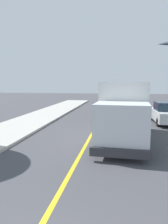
{
  "coord_description": "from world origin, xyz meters",
  "views": [
    {
      "loc": [
        1.67,
        -2.18,
        3.18
      ],
      "look_at": [
        -0.46,
        10.58,
        1.4
      ],
      "focal_mm": 34.65,
      "sensor_mm": 36.0,
      "label": 1
    }
  ],
  "objects_px": {
    "box_truck": "(124,108)",
    "parked_car_furthest": "(120,96)",
    "parked_car_far": "(120,99)",
    "parked_van_across": "(165,113)",
    "parked_car_near": "(126,110)",
    "parked_car_mid": "(121,103)"
  },
  "relations": [
    {
      "from": "parked_car_mid",
      "to": "parked_car_furthest",
      "type": "bearing_deg",
      "value": 90.68
    },
    {
      "from": "parked_car_near",
      "to": "parked_van_across",
      "type": "xyz_separation_m",
      "value": [
        3.01,
        -1.65,
        0.0
      ]
    },
    {
      "from": "box_truck",
      "to": "parked_car_mid",
      "type": "relative_size",
      "value": 1.66
    },
    {
      "from": "box_truck",
      "to": "parked_car_mid",
      "type": "height_order",
      "value": "box_truck"
    },
    {
      "from": "parked_car_furthest",
      "to": "parked_van_across",
      "type": "xyz_separation_m",
      "value": [
        3.49,
        -20.76,
        0.0
      ]
    },
    {
      "from": "parked_car_far",
      "to": "parked_van_across",
      "type": "relative_size",
      "value": 1.0
    },
    {
      "from": "parked_car_far",
      "to": "parked_car_near",
      "type": "bearing_deg",
      "value": -88.05
    },
    {
      "from": "parked_car_furthest",
      "to": "box_truck",
      "type": "bearing_deg",
      "value": -89.53
    },
    {
      "from": "parked_car_far",
      "to": "parked_car_furthest",
      "type": "xyz_separation_m",
      "value": [
        -0.04,
        5.96,
        0.0
      ]
    },
    {
      "from": "parked_van_across",
      "to": "parked_car_near",
      "type": "bearing_deg",
      "value": 151.34
    },
    {
      "from": "box_truck",
      "to": "parked_car_near",
      "type": "xyz_separation_m",
      "value": [
        0.27,
        6.95,
        -0.97
      ]
    },
    {
      "from": "box_truck",
      "to": "parked_car_far",
      "type": "bearing_deg",
      "value": 90.51
    },
    {
      "from": "parked_car_near",
      "to": "parked_car_far",
      "type": "xyz_separation_m",
      "value": [
        -0.45,
        13.15,
        0.0
      ]
    },
    {
      "from": "parked_car_furthest",
      "to": "parked_car_near",
      "type": "bearing_deg",
      "value": -88.55
    },
    {
      "from": "parked_car_far",
      "to": "parked_van_across",
      "type": "xyz_separation_m",
      "value": [
        3.46,
        -14.8,
        0.0
      ]
    },
    {
      "from": "parked_car_near",
      "to": "parked_car_far",
      "type": "distance_m",
      "value": 13.16
    },
    {
      "from": "box_truck",
      "to": "parked_van_across",
      "type": "bearing_deg",
      "value": 58.28
    },
    {
      "from": "box_truck",
      "to": "parked_car_mid",
      "type": "bearing_deg",
      "value": 90.27
    },
    {
      "from": "parked_car_near",
      "to": "box_truck",
      "type": "bearing_deg",
      "value": -92.21
    },
    {
      "from": "parked_car_near",
      "to": "parked_car_mid",
      "type": "height_order",
      "value": "same"
    },
    {
      "from": "box_truck",
      "to": "parked_car_furthest",
      "type": "relative_size",
      "value": 1.63
    },
    {
      "from": "parked_van_across",
      "to": "box_truck",
      "type": "bearing_deg",
      "value": -121.72
    }
  ]
}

